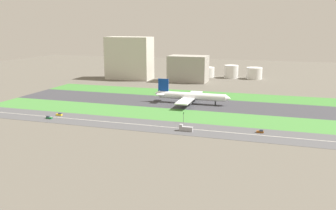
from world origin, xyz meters
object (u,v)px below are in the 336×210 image
truck_0 (186,129)px  traffic_light (183,117)px  hangar_building (188,69)px  car_1 (49,118)px  fuel_tank_east (254,73)px  airliner (190,96)px  fuel_tank_centre (231,72)px  terminal_building (129,58)px  fuel_tank_west (206,72)px  car_2 (59,114)px  car_0 (260,131)px

truck_0 → traffic_light: 19.22m
truck_0 → hangar_building: size_ratio=0.19×
truck_0 → traffic_light: (-6.23, 17.99, 2.62)m
car_1 → fuel_tank_east: (121.96, 237.00, 5.98)m
airliner → hangar_building: hangar_building is taller
fuel_tank_centre → terminal_building: bearing=-158.9°
fuel_tank_west → car_1: bearing=-104.7°
traffic_light → fuel_tank_west: (-29.98, 219.01, 1.75)m
car_1 → car_2: 10.14m
hangar_building → fuel_tank_centre: 62.87m
truck_0 → fuel_tank_centre: (-4.33, 237.00, 6.16)m
fuel_tank_east → terminal_building: bearing=-162.7°
car_0 → fuel_tank_east: (-20.80, 227.00, 5.98)m
traffic_light → hangar_building: size_ratio=0.16×
car_0 → terminal_building: (-164.93, 182.00, 24.19)m
car_2 → fuel_tank_west: (60.63, 227.00, 5.12)m
fuel_tank_east → airliner: bearing=-104.2°
car_1 → fuel_tank_centre: 255.13m
car_0 → fuel_tank_centre: (-48.56, 227.00, 6.91)m
car_0 → car_2: same height
hangar_building → fuel_tank_west: 47.27m
car_1 → fuel_tank_east: 266.61m
fuel_tank_west → fuel_tank_centre: fuel_tank_centre is taller
airliner → car_0: 91.50m
truck_0 → fuel_tank_east: size_ratio=0.45×
car_0 → fuel_tank_centre: fuel_tank_centre is taller
terminal_building → hangar_building: (73.04, 0.00, -10.22)m
truck_0 → terminal_building: (-120.70, 192.00, 23.44)m
traffic_light → hangar_building: (-41.44, 174.01, 10.60)m
terminal_building → hangar_building: bearing=0.0°
traffic_light → fuel_tank_centre: size_ratio=0.42×
car_2 → terminal_building: 185.14m
car_1 → fuel_tank_east: size_ratio=0.23×
car_1 → terminal_building: size_ratio=0.08×
traffic_light → fuel_tank_east: size_ratio=0.38×
truck_0 → hangar_building: hangar_building is taller
airliner → fuel_tank_centre: size_ratio=3.78×
car_0 → truck_0: bearing=-167.3°
fuel_tank_centre → car_2: bearing=-112.2°
traffic_light → fuel_tank_west: fuel_tank_west is taller
traffic_light → fuel_tank_centre: 219.04m
car_0 → terminal_building: terminal_building is taller
car_1 → terminal_building: (-22.17, 192.00, 24.19)m
fuel_tank_centre → airliner: bearing=-94.5°
traffic_light → airliner: bearing=99.9°
truck_0 → fuel_tank_east: (23.43, 237.00, 5.23)m
airliner → truck_0: bearing=-77.9°
traffic_light → car_0: bearing=-9.0°
fuel_tank_west → truck_0: bearing=-81.3°
car_2 → traffic_light: size_ratio=0.61×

